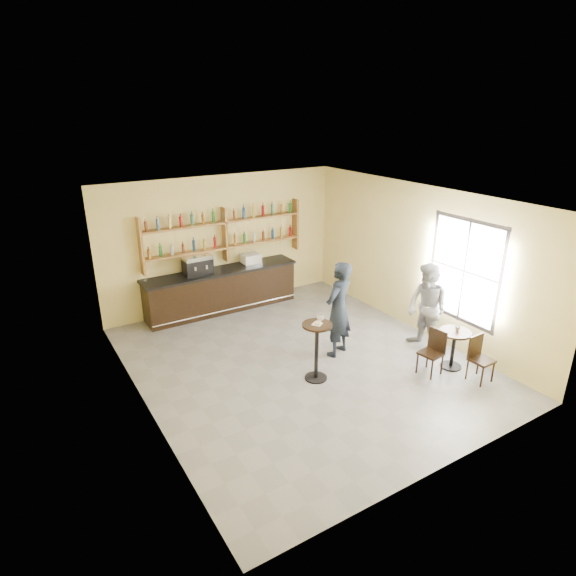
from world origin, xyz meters
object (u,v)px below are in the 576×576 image
chair_south (482,360)px  chair_west (431,353)px  bar_counter (222,290)px  pedestal_table (316,352)px  man_main (338,309)px  pastry_case (251,259)px  patron_second (427,308)px  espresso_machine (198,265)px  cafe_table (453,349)px

chair_south → chair_west: bearing=130.9°
bar_counter → chair_south: size_ratio=4.42×
pedestal_table → man_main: (0.91, 0.57, 0.42)m
bar_counter → man_main: size_ratio=1.95×
pastry_case → chair_south: 5.78m
bar_counter → patron_second: (2.68, -4.03, 0.40)m
pastry_case → espresso_machine: bearing=-179.8°
patron_second → chair_west: bearing=-34.7°
bar_counter → patron_second: patron_second is taller
man_main → chair_west: 1.91m
espresso_machine → cafe_table: bearing=-55.7°
bar_counter → espresso_machine: espresso_machine is taller
chair_west → patron_second: patron_second is taller
cafe_table → chair_west: size_ratio=0.87×
pastry_case → chair_south: (1.85, -5.42, -0.73)m
espresso_machine → man_main: man_main is taller
man_main → chair_west: size_ratio=2.23×
pastry_case → patron_second: bearing=-64.9°
cafe_table → patron_second: (0.07, 0.79, 0.54)m
pastry_case → chair_west: (1.25, -4.77, -0.72)m
man_main → chair_south: (1.60, -2.18, -0.54)m
bar_counter → pedestal_table: bearing=-87.7°
bar_counter → pastry_case: pastry_case is taller
pastry_case → chair_south: pastry_case is taller
cafe_table → chair_south: bearing=-85.2°
pastry_case → cafe_table: size_ratio=0.59×
cafe_table → chair_west: (-0.55, 0.05, 0.06)m
espresso_machine → pedestal_table: size_ratio=0.58×
pastry_case → bar_counter: bearing=-179.8°
pastry_case → patron_second: (1.87, -4.03, -0.24)m
bar_counter → man_main: man_main is taller
pedestal_table → chair_south: 2.98m
bar_counter → chair_west: bar_counter is taller
chair_west → patron_second: (0.62, 0.74, 0.48)m
espresso_machine → chair_south: (3.23, -5.42, -0.82)m
pastry_case → pedestal_table: bearing=-99.5°
man_main → chair_west: (1.00, -1.53, -0.54)m
espresso_machine → cafe_table: (3.18, -4.82, -0.88)m
man_main → cafe_table: 2.29m
chair_south → cafe_table: bearing=93.0°
espresso_machine → patron_second: size_ratio=0.35×
espresso_machine → pastry_case: 1.38m
pastry_case → patron_second: patron_second is taller
pastry_case → pedestal_table: pastry_case is taller
chair_south → patron_second: patron_second is taller
pastry_case → chair_west: bearing=-75.1°
pastry_case → chair_west: size_ratio=0.51×
chair_south → patron_second: (0.02, 1.39, 0.49)m
bar_counter → patron_second: bearing=-56.4°
espresso_machine → patron_second: 5.18m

